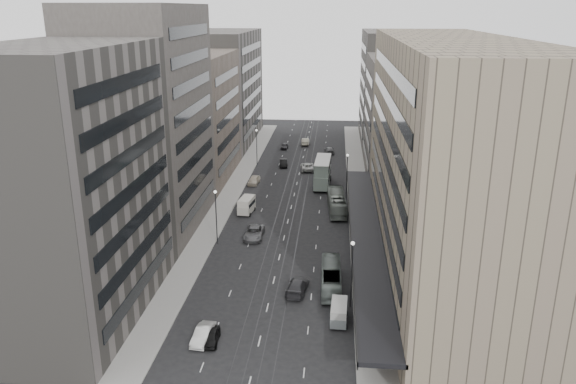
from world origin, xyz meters
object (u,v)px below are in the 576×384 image
(bus_far, at_px, (337,202))
(panel_van, at_px, (247,205))
(sedan_1, at_px, (203,334))
(vw_microbus, at_px, (339,312))
(pedestrian, at_px, (384,316))
(double_decker, at_px, (323,172))
(sedan_0, at_px, (211,337))
(sedan_2, at_px, (254,233))
(bus_near, at_px, (331,277))

(bus_far, xyz_separation_m, panel_van, (-15.29, -2.41, -0.05))
(bus_far, relative_size, sedan_1, 2.55)
(sedan_1, bearing_deg, panel_van, 97.47)
(bus_far, bearing_deg, vw_microbus, 86.52)
(pedestrian, bearing_deg, vw_microbus, -3.76)
(double_decker, distance_m, sedan_0, 56.20)
(sedan_2, relative_size, pedestrian, 3.10)
(panel_van, bearing_deg, bus_near, -52.37)
(bus_near, height_order, bus_far, bus_far)
(sedan_0, bearing_deg, sedan_2, 86.48)
(bus_near, distance_m, pedestrian, 10.08)
(panel_van, distance_m, pedestrian, 39.48)
(bus_near, distance_m, panel_van, 29.45)
(sedan_1, xyz_separation_m, pedestrian, (19.19, 4.85, 0.35))
(pedestrian, bearing_deg, double_decker, -83.60)
(vw_microbus, distance_m, panel_van, 37.06)
(pedestrian, bearing_deg, sedan_2, -55.31)
(bus_far, relative_size, sedan_2, 1.96)
(bus_near, distance_m, sedan_0, 18.11)
(double_decker, bearing_deg, pedestrian, -78.56)
(bus_near, relative_size, sedan_1, 2.25)
(vw_microbus, bearing_deg, sedan_0, -156.39)
(bus_near, distance_m, sedan_1, 18.58)
(sedan_1, bearing_deg, bus_far, 76.62)
(pedestrian, bearing_deg, sedan_0, 12.69)
(double_decker, xyz_separation_m, sedan_0, (-10.10, -55.24, -2.30))
(bus_far, xyz_separation_m, sedan_0, (-12.95, -41.17, -0.94))
(panel_van, distance_m, sedan_1, 38.54)
(sedan_2, bearing_deg, vw_microbus, -60.76)
(pedestrian, bearing_deg, bus_far, -84.47)
(panel_van, distance_m, sedan_2, 10.87)
(bus_near, height_order, double_decker, double_decker)
(panel_van, height_order, sedan_0, panel_van)
(sedan_0, distance_m, sedan_1, 0.95)
(sedan_0, distance_m, sedan_2, 28.27)
(double_decker, xyz_separation_m, vw_microbus, (3.21, -50.08, -1.70))
(bus_near, distance_m, vw_microbus, 8.12)
(panel_van, bearing_deg, sedan_2, -67.37)
(bus_near, height_order, pedestrian, bus_near)
(double_decker, height_order, pedestrian, double_decker)
(sedan_0, height_order, sedan_1, sedan_1)
(panel_van, relative_size, sedan_0, 1.20)
(vw_microbus, relative_size, panel_van, 0.92)
(panel_van, xyz_separation_m, sedan_2, (2.80, -10.48, -0.73))
(bus_near, bearing_deg, pedestrian, 124.81)
(bus_far, bearing_deg, bus_near, 84.71)
(bus_near, bearing_deg, panel_van, -61.32)
(double_decker, xyz_separation_m, pedestrian, (8.18, -50.15, -1.86))
(bus_near, distance_m, sedan_2, 19.19)
(sedan_2, bearing_deg, panel_van, 105.07)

